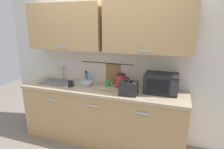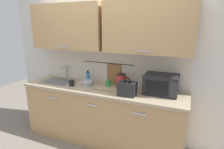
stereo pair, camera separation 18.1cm
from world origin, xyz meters
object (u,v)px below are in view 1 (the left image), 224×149
(microwave, at_px, (161,83))
(wooden_spoon, at_px, (105,91))
(mug_near_sink, at_px, (71,84))
(dish_soap_bottle, at_px, (86,77))
(electric_kettle, at_px, (121,80))
(mug_by_kettle, at_px, (108,83))
(toaster, at_px, (128,88))
(mixing_bowl, at_px, (86,83))

(microwave, bearing_deg, wooden_spoon, -164.55)
(mug_near_sink, bearing_deg, dish_soap_bottle, 64.79)
(electric_kettle, distance_m, wooden_spoon, 0.32)
(dish_soap_bottle, xyz_separation_m, mug_by_kettle, (0.40, -0.06, -0.04))
(toaster, distance_m, wooden_spoon, 0.37)
(mixing_bowl, xyz_separation_m, toaster, (0.72, -0.15, 0.05))
(dish_soap_bottle, relative_size, mixing_bowl, 0.92)
(electric_kettle, height_order, wooden_spoon, electric_kettle)
(dish_soap_bottle, distance_m, wooden_spoon, 0.54)
(toaster, height_order, wooden_spoon, toaster)
(wooden_spoon, bearing_deg, dish_soap_bottle, 146.83)
(mixing_bowl, relative_size, mug_by_kettle, 1.78)
(microwave, height_order, electric_kettle, microwave)
(toaster, bearing_deg, dish_soap_bottle, 157.91)
(dish_soap_bottle, xyz_separation_m, mug_near_sink, (-0.13, -0.28, -0.04))
(toaster, bearing_deg, wooden_spoon, 174.41)
(microwave, relative_size, toaster, 1.80)
(electric_kettle, relative_size, mug_near_sink, 1.89)
(mug_near_sink, bearing_deg, microwave, 8.66)
(mug_by_kettle, bearing_deg, microwave, -1.03)
(mug_near_sink, relative_size, wooden_spoon, 0.43)
(wooden_spoon, bearing_deg, mixing_bowl, 162.13)
(mixing_bowl, distance_m, toaster, 0.73)
(mixing_bowl, height_order, mug_by_kettle, mug_by_kettle)
(microwave, xyz_separation_m, mug_by_kettle, (-0.81, 0.01, -0.09))
(toaster, height_order, mug_by_kettle, toaster)
(dish_soap_bottle, relative_size, mug_by_kettle, 1.63)
(electric_kettle, relative_size, mug_by_kettle, 1.89)
(mixing_bowl, height_order, toaster, toaster)
(mug_near_sink, height_order, mug_by_kettle, same)
(mug_by_kettle, height_order, wooden_spoon, mug_by_kettle)
(dish_soap_bottle, xyz_separation_m, toaster, (0.80, -0.33, 0.01))
(mixing_bowl, distance_m, wooden_spoon, 0.38)
(dish_soap_bottle, distance_m, mug_near_sink, 0.31)
(mug_by_kettle, bearing_deg, mug_near_sink, -157.64)
(dish_soap_bottle, bearing_deg, toaster, -22.09)
(microwave, bearing_deg, mixing_bowl, -175.12)
(mug_by_kettle, bearing_deg, toaster, -33.17)
(microwave, height_order, mug_by_kettle, microwave)
(microwave, bearing_deg, dish_soap_bottle, 176.33)
(mug_by_kettle, bearing_deg, mixing_bowl, -160.68)
(mug_near_sink, distance_m, mug_by_kettle, 0.58)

